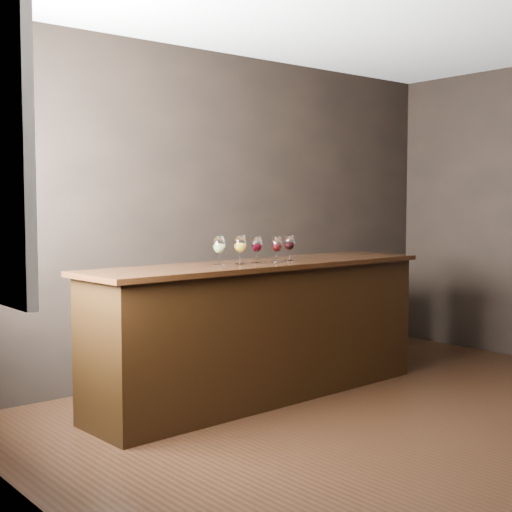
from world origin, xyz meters
TOP-DOWN VIEW (x-y plane):
  - ground at (0.00, 0.00)m, footprint 5.00×5.00m
  - room_shell at (-0.23, 0.11)m, footprint 5.02×4.52m
  - bar_counter at (-0.37, 1.31)m, footprint 2.89×0.76m
  - bar_top at (-0.37, 1.31)m, footprint 2.99×0.83m
  - back_bar_shelf at (0.22, 2.03)m, footprint 2.35×0.40m
  - glass_white at (-0.76, 1.33)m, footprint 0.09×0.09m
  - glass_amber at (-0.61, 1.27)m, footprint 0.09×0.09m
  - glass_red_a at (-0.42, 1.32)m, footprint 0.08×0.08m
  - glass_red_b at (-0.26, 1.27)m, footprint 0.08×0.08m
  - glass_red_c at (-0.10, 1.31)m, footprint 0.09×0.09m

SIDE VIEW (x-z plane):
  - ground at x=0.00m, z-range 0.00..0.00m
  - back_bar_shelf at x=0.22m, z-range 0.00..0.85m
  - bar_counter at x=-0.37m, z-range 0.00..1.00m
  - bar_top at x=-0.37m, z-range 1.00..1.04m
  - glass_red_b at x=-0.26m, z-range 1.07..1.27m
  - glass_red_a at x=-0.42m, z-range 1.08..1.27m
  - glass_red_c at x=-0.10m, z-range 1.08..1.28m
  - glass_white at x=-0.76m, z-range 1.08..1.29m
  - glass_amber at x=-0.61m, z-range 1.08..1.29m
  - room_shell at x=-0.23m, z-range 0.40..3.21m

